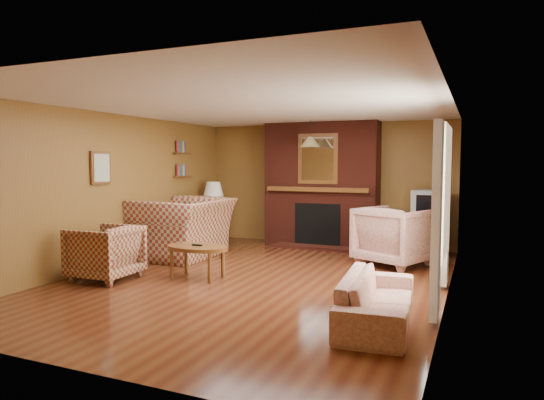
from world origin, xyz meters
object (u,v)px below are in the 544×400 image
at_px(crt_tv, 430,205).
at_px(plaid_loveseat, 183,228).
at_px(tv_stand, 430,237).
at_px(floral_sofa, 377,299).
at_px(table_lamp, 213,197).
at_px(plaid_armchair, 105,252).
at_px(floral_armchair, 395,236).
at_px(fireplace, 321,186).
at_px(side_table, 214,229).
at_px(coffee_table, 197,250).

bearing_deg(crt_tv, plaid_loveseat, -155.00).
height_order(plaid_loveseat, tv_stand, plaid_loveseat).
xyz_separation_m(plaid_loveseat, tv_stand, (3.90, 1.82, -0.18)).
xyz_separation_m(floral_sofa, table_lamp, (-4.00, 3.63, 0.70)).
distance_m(plaid_armchair, floral_armchair, 4.38).
relative_size(table_lamp, crt_tv, 1.10).
height_order(plaid_armchair, crt_tv, crt_tv).
height_order(plaid_loveseat, crt_tv, crt_tv).
bearing_deg(plaid_loveseat, plaid_armchair, -3.68).
relative_size(fireplace, side_table, 4.25).
xyz_separation_m(plaid_armchair, table_lamp, (-0.15, 3.27, 0.56)).
relative_size(fireplace, floral_sofa, 1.43).
relative_size(fireplace, plaid_armchair, 2.88).
bearing_deg(fireplace, plaid_loveseat, -132.64).
bearing_deg(floral_sofa, table_lamp, 42.88).
height_order(fireplace, plaid_loveseat, fireplace).
height_order(fireplace, table_lamp, fireplace).
height_order(coffee_table, table_lamp, table_lamp).
bearing_deg(side_table, tv_stand, 4.82).
xyz_separation_m(plaid_loveseat, plaid_armchair, (-0.10, -1.80, -0.12)).
bearing_deg(fireplace, floral_sofa, -65.46).
bearing_deg(tv_stand, floral_armchair, -116.04).
height_order(floral_sofa, coffee_table, floral_sofa).
bearing_deg(floral_armchair, side_table, 13.51).
bearing_deg(table_lamp, side_table, 90.00).
height_order(plaid_loveseat, plaid_armchair, plaid_loveseat).
bearing_deg(tv_stand, plaid_armchair, -141.68).
height_order(side_table, crt_tv, crt_tv).
height_order(fireplace, plaid_armchair, fireplace).
bearing_deg(plaid_armchair, coffee_table, 114.47).
distance_m(coffee_table, tv_stand, 4.19).
xyz_separation_m(plaid_loveseat, floral_sofa, (3.75, -2.15, -0.26)).
bearing_deg(tv_stand, fireplace, 170.99).
bearing_deg(table_lamp, coffee_table, -64.38).
relative_size(floral_armchair, tv_stand, 1.60).
distance_m(plaid_loveseat, floral_sofa, 4.33).
bearing_deg(coffee_table, side_table, 115.62).
height_order(plaid_loveseat, coffee_table, plaid_loveseat).
xyz_separation_m(side_table, tv_stand, (4.15, 0.35, 0.04)).
bearing_deg(plaid_armchair, floral_sofa, 83.55).
distance_m(plaid_loveseat, coffee_table, 1.63).
bearing_deg(floral_sofa, side_table, 42.88).
bearing_deg(floral_armchair, crt_tv, -87.76).
bearing_deg(table_lamp, tv_stand, 4.82).
relative_size(floral_armchair, coffee_table, 1.12).
xyz_separation_m(plaid_armchair, crt_tv, (4.00, 3.62, 0.52)).
xyz_separation_m(floral_armchair, coffee_table, (-2.41, -2.00, -0.06)).
distance_m(plaid_armchair, side_table, 3.28).
bearing_deg(plaid_loveseat, floral_sofa, 59.65).
bearing_deg(plaid_loveseat, crt_tv, 114.50).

